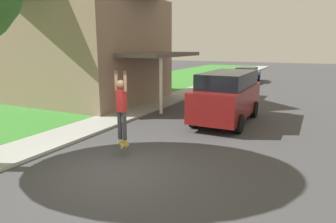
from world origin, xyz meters
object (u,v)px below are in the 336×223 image
Objects in this scene: car_down_street at (247,75)px; skateboarder at (121,105)px; suv_parked at (227,96)px; skateboard at (124,144)px.

car_down_street is 21.53m from skateboarder.
suv_parked reaches higher than car_down_street.
suv_parked is 5.86m from skateboard.
suv_parked is 6.59× the size of skateboard.
car_down_street reaches higher than skateboard.
skateboard is (0.92, -21.43, -0.28)m from car_down_street.
car_down_street is at bearing 92.46° from skateboard.
car_down_street is 6.14× the size of skateboard.
skateboarder is at bearing -106.22° from suv_parked.
skateboard is at bearing 89.19° from skateboarder.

